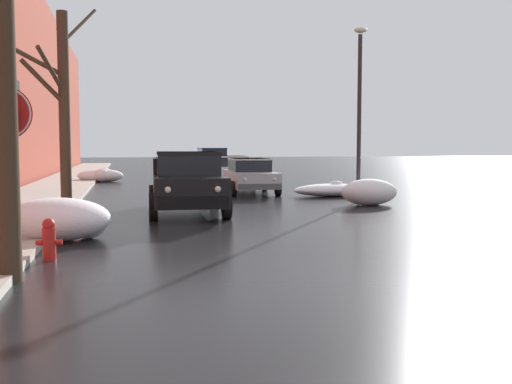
% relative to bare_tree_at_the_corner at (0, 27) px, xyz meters
% --- Properties ---
extents(ground_plane, '(200.00, 200.00, 0.00)m').
position_rel_bare_tree_at_the_corner_xyz_m(ground_plane, '(4.58, -1.56, -3.49)').
color(ground_plane, black).
extents(left_sidewalk_slab, '(2.93, 80.00, 0.14)m').
position_rel_bare_tree_at_the_corner_xyz_m(left_sidewalk_slab, '(-1.39, 16.44, -3.42)').
color(left_sidewalk_slab, '#A8A399').
rests_on(left_sidewalk_slab, ground).
extents(snow_bank_near_corner_left, '(2.39, 1.24, 0.74)m').
position_rel_bare_tree_at_the_corner_xyz_m(snow_bank_near_corner_left, '(0.27, 24.08, -3.16)').
color(snow_bank_near_corner_left, white).
rests_on(snow_bank_near_corner_left, ground).
extents(snow_bank_along_left_kerb, '(3.05, 1.40, 0.59)m').
position_rel_bare_tree_at_the_corner_xyz_m(snow_bank_along_left_kerb, '(9.34, 12.53, -3.24)').
color(snow_bank_along_left_kerb, white).
rests_on(snow_bank_along_left_kerb, ground).
extents(snow_bank_mid_block_left, '(2.14, 1.49, 0.87)m').
position_rel_bare_tree_at_the_corner_xyz_m(snow_bank_mid_block_left, '(0.28, 3.69, -3.08)').
color(snow_bank_mid_block_left, white).
rests_on(snow_bank_mid_block_left, ground).
extents(snow_bank_near_corner_right, '(1.86, 1.18, 0.86)m').
position_rel_bare_tree_at_the_corner_xyz_m(snow_bank_near_corner_right, '(9.30, 9.00, -3.07)').
color(snow_bank_near_corner_right, white).
rests_on(snow_bank_near_corner_right, ground).
extents(snow_bank_along_right_kerb, '(1.77, 1.03, 0.72)m').
position_rel_bare_tree_at_the_corner_xyz_m(snow_bank_along_right_kerb, '(0.55, 23.84, -3.16)').
color(snow_bank_along_right_kerb, white).
rests_on(snow_bank_along_right_kerb, ground).
extents(bare_tree_at_the_corner, '(2.63, 2.38, 6.75)m').
position_rel_bare_tree_at_the_corner_xyz_m(bare_tree_at_the_corner, '(0.00, 0.00, 0.00)').
color(bare_tree_at_the_corner, '#382B1E').
rests_on(bare_tree_at_the_corner, ground).
extents(bare_tree_second_along_sidewalk, '(2.55, 3.01, 5.96)m').
position_rel_bare_tree_at_the_corner_xyz_m(bare_tree_second_along_sidewalk, '(-0.04, 8.10, -0.50)').
color(bare_tree_second_along_sidewalk, '#423323').
rests_on(bare_tree_second_along_sidewalk, ground).
extents(pickup_truck_black_approaching_near_lane, '(2.27, 5.22, 1.76)m').
position_rel_bare_tree_at_the_corner_xyz_m(pickup_truck_black_approaching_near_lane, '(3.30, 7.95, -2.61)').
color(pickup_truck_black_approaching_near_lane, black).
rests_on(pickup_truck_black_approaching_near_lane, ground).
extents(sedan_silver_parked_kerbside_close, '(2.04, 4.48, 1.42)m').
position_rel_bare_tree_at_the_corner_xyz_m(sedan_silver_parked_kerbside_close, '(6.54, 14.60, -2.74)').
color(sedan_silver_parked_kerbside_close, '#B7B7BC').
rests_on(sedan_silver_parked_kerbside_close, ground).
extents(sedan_white_parked_kerbside_mid, '(1.98, 4.12, 1.42)m').
position_rel_bare_tree_at_the_corner_xyz_m(sedan_white_parked_kerbside_mid, '(6.91, 20.86, -2.74)').
color(sedan_white_parked_kerbside_mid, silver).
rests_on(sedan_white_parked_kerbside_mid, ground).
extents(suv_darkblue_parked_far_down_block, '(2.08, 4.55, 1.82)m').
position_rel_bare_tree_at_the_corner_xyz_m(suv_darkblue_parked_far_down_block, '(6.98, 28.35, -2.50)').
color(suv_darkblue_parked_far_down_block, navy).
rests_on(suv_darkblue_parked_far_down_block, ground).
extents(fire_hydrant, '(0.42, 0.22, 0.71)m').
position_rel_bare_tree_at_the_corner_xyz_m(fire_hydrant, '(0.35, 1.58, -3.14)').
color(fire_hydrant, '#B21E19').
rests_on(fire_hydrant, ground).
extents(stop_sign_at_corner, '(0.76, 0.12, 2.75)m').
position_rel_bare_tree_at_the_corner_xyz_m(stop_sign_at_corner, '(-0.04, 0.29, -1.36)').
color(stop_sign_at_corner, slate).
rests_on(stop_sign_at_corner, ground).
extents(street_lamp_post, '(0.44, 0.24, 5.89)m').
position_rel_bare_tree_at_the_corner_xyz_m(street_lamp_post, '(9.38, 10.13, -0.19)').
color(street_lamp_post, '#28282D').
rests_on(street_lamp_post, ground).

